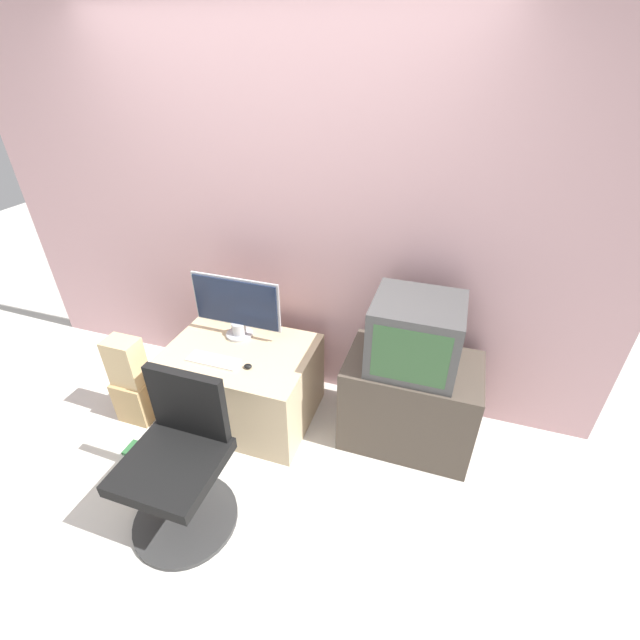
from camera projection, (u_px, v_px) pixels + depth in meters
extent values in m
plane|color=beige|center=(201.00, 513.00, 2.44)|extent=(12.00, 12.00, 0.00)
cube|color=#CC9EA3|center=(280.00, 218.00, 2.80)|extent=(4.40, 0.05, 2.60)
cube|color=#CCB289|center=(243.00, 383.00, 2.97)|extent=(0.96, 0.71, 0.56)
cube|color=#4C4238|center=(409.00, 401.00, 2.76)|extent=(0.82, 0.53, 0.62)
cylinder|color=#B2B2B7|center=(240.00, 334.00, 2.96)|extent=(0.18, 0.18, 0.02)
cylinder|color=#B2B2B7|center=(239.00, 328.00, 2.93)|extent=(0.10, 0.10, 0.08)
cube|color=#B2B2B7|center=(236.00, 302.00, 2.83)|extent=(0.62, 0.01, 0.36)
cube|color=#19233D|center=(236.00, 302.00, 2.82)|extent=(0.60, 0.02, 0.33)
cube|color=white|center=(213.00, 360.00, 2.72)|extent=(0.34, 0.11, 0.01)
ellipsoid|color=black|center=(248.00, 366.00, 2.65)|extent=(0.05, 0.04, 0.03)
cube|color=#474747|center=(415.00, 334.00, 2.47)|extent=(0.51, 0.46, 0.44)
cube|color=#335B33|center=(410.00, 357.00, 2.29)|extent=(0.42, 0.01, 0.34)
cylinder|color=#333333|center=(186.00, 518.00, 2.39)|extent=(0.57, 0.57, 0.03)
cylinder|color=#4C4C51|center=(180.00, 495.00, 2.28)|extent=(0.05, 0.05, 0.40)
cube|color=black|center=(171.00, 466.00, 2.15)|extent=(0.48, 0.48, 0.07)
cube|color=black|center=(188.00, 403.00, 2.20)|extent=(0.43, 0.05, 0.40)
cube|color=tan|center=(137.00, 398.00, 3.01)|extent=(0.24, 0.20, 0.32)
cube|color=#D1B27F|center=(126.00, 362.00, 2.83)|extent=(0.22, 0.15, 0.34)
cube|color=#2D6638|center=(138.00, 450.00, 2.81)|extent=(0.16, 0.12, 0.02)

